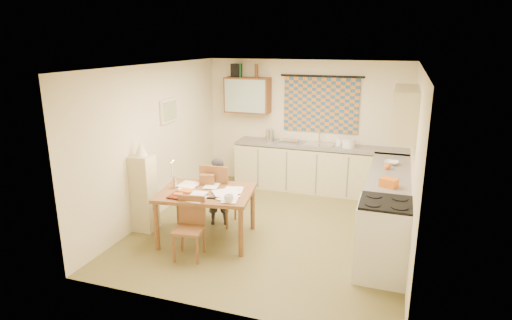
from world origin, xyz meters
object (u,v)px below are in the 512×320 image
(counter_back, at_px, (319,169))
(counter_right, at_px, (387,207))
(stove, at_px, (383,240))
(shelf_stand, at_px, (144,193))
(chair_far, at_px, (219,205))
(dining_table, at_px, (207,215))
(person, at_px, (218,191))

(counter_back, xyz_separation_m, counter_right, (1.33, -1.65, -0.00))
(counter_right, bearing_deg, stove, -90.00)
(shelf_stand, bearing_deg, chair_far, 30.69)
(counter_right, height_order, dining_table, counter_right)
(counter_right, relative_size, stove, 2.96)
(stove, bearing_deg, shelf_stand, 176.12)
(chair_far, bearing_deg, counter_back, -122.52)
(counter_right, height_order, stove, stove)
(counter_back, distance_m, stove, 3.17)
(chair_far, bearing_deg, counter_right, -172.66)
(person, height_order, shelf_stand, shelf_stand)
(dining_table, xyz_separation_m, person, (-0.06, 0.54, 0.18))
(dining_table, relative_size, chair_far, 1.44)
(person, bearing_deg, counter_right, 168.62)
(counter_back, xyz_separation_m, shelf_stand, (-2.21, -2.64, 0.15))
(counter_back, height_order, person, person)
(stove, bearing_deg, dining_table, 174.09)
(stove, height_order, shelf_stand, shelf_stand)
(dining_table, height_order, person, person)
(counter_back, xyz_separation_m, chair_far, (-1.22, -2.05, -0.14))
(counter_right, bearing_deg, chair_far, -170.91)
(shelf_stand, bearing_deg, counter_right, 15.68)
(counter_back, xyz_separation_m, person, (-1.23, -2.08, 0.10))
(stove, bearing_deg, counter_right, 90.00)
(counter_right, relative_size, dining_table, 2.01)
(chair_far, height_order, person, person)
(person, bearing_deg, stove, 141.64)
(stove, distance_m, person, 2.68)
(stove, xyz_separation_m, dining_table, (-2.50, 0.26, -0.12))
(dining_table, bearing_deg, counter_right, 12.40)
(chair_far, distance_m, shelf_stand, 1.18)
(counter_back, distance_m, chair_far, 2.40)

